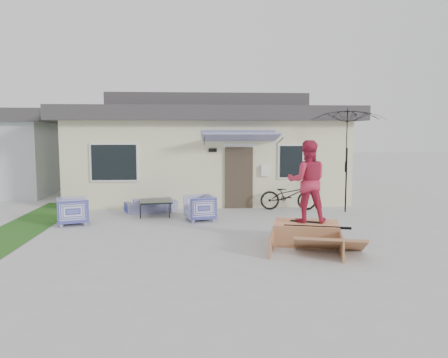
{
  "coord_description": "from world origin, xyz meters",
  "views": [
    {
      "loc": [
        -0.53,
        -10.06,
        2.58
      ],
      "look_at": [
        0.3,
        1.8,
        1.3
      ],
      "focal_mm": 34.36,
      "sensor_mm": 36.0,
      "label": 1
    }
  ],
  "objects": [
    {
      "name": "armchair_right",
      "position": [
        -0.38,
        2.45,
        0.41
      ],
      "size": [
        0.94,
        0.98,
        0.83
      ],
      "primitive_type": "imported",
      "rotation": [
        0.0,
        0.0,
        -1.3
      ],
      "color": "navy",
      "rests_on": "ground"
    },
    {
      "name": "skate_ramp",
      "position": [
        2.08,
        -0.37,
        0.25
      ],
      "size": [
        1.92,
        2.27,
        0.49
      ],
      "primitive_type": null,
      "rotation": [
        0.0,
        0.0,
        -0.26
      ],
      "color": "#946240",
      "rests_on": "ground"
    },
    {
      "name": "bicycle",
      "position": [
        2.62,
        3.99,
        0.6
      ],
      "size": [
        1.95,
        0.88,
        1.2
      ],
      "primitive_type": "imported",
      "rotation": [
        0.0,
        0.0,
        1.45
      ],
      "color": "black",
      "rests_on": "ground"
    },
    {
      "name": "skater",
      "position": [
        2.09,
        -0.32,
        1.49
      ],
      "size": [
        1.02,
        0.84,
        1.91
      ],
      "primitive_type": "imported",
      "rotation": [
        0.0,
        0.0,
        3.0
      ],
      "color": "#B42442",
      "rests_on": "skateboard"
    },
    {
      "name": "coffee_table",
      "position": [
        -1.73,
        3.28,
        0.24
      ],
      "size": [
        1.09,
        1.09,
        0.48
      ],
      "primitive_type": "cube",
      "rotation": [
        0.0,
        0.0,
        0.13
      ],
      "color": "black",
      "rests_on": "ground"
    },
    {
      "name": "grass_strip",
      "position": [
        -5.2,
        2.0,
        0.0
      ],
      "size": [
        1.4,
        8.0,
        0.01
      ],
      "primitive_type": "cube",
      "color": "#215119",
      "rests_on": "ground"
    },
    {
      "name": "house",
      "position": [
        0.0,
        7.99,
        1.94
      ],
      "size": [
        10.8,
        8.49,
        4.1
      ],
      "color": "beige",
      "rests_on": "ground"
    },
    {
      "name": "armchair_left",
      "position": [
        -3.96,
        2.16,
        0.42
      ],
      "size": [
        0.99,
        1.02,
        0.84
      ],
      "primitive_type": "imported",
      "rotation": [
        0.0,
        0.0,
        1.9
      ],
      "color": "navy",
      "rests_on": "ground"
    },
    {
      "name": "loveseat",
      "position": [
        -1.96,
        4.0,
        0.32
      ],
      "size": [
        1.73,
        1.03,
        0.65
      ],
      "primitive_type": "imported",
      "rotation": [
        0.0,
        0.0,
        3.5
      ],
      "color": "navy",
      "rests_on": "ground"
    },
    {
      "name": "patio_umbrella",
      "position": [
        4.42,
        3.51,
        1.75
      ],
      "size": [
        2.35,
        2.17,
        2.2
      ],
      "color": "black",
      "rests_on": "ground"
    },
    {
      "name": "ground",
      "position": [
        0.0,
        0.0,
        0.0
      ],
      "size": [
        90.0,
        90.0,
        0.0
      ],
      "primitive_type": "plane",
      "color": "#ACACAC",
      "rests_on": "ground"
    },
    {
      "name": "skateboard",
      "position": [
        2.09,
        -0.32,
        0.51
      ],
      "size": [
        0.76,
        0.5,
        0.05
      ],
      "primitive_type": "cube",
      "rotation": [
        0.0,
        0.0,
        -0.45
      ],
      "color": "black",
      "rests_on": "skate_ramp"
    }
  ]
}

